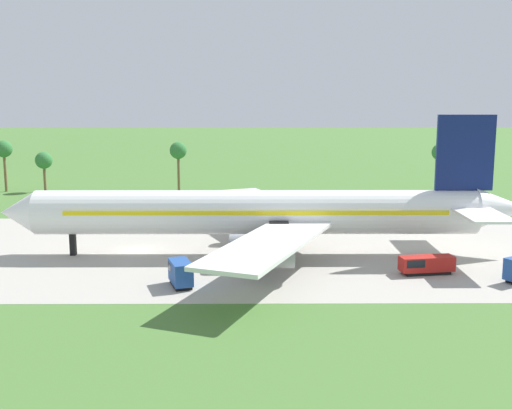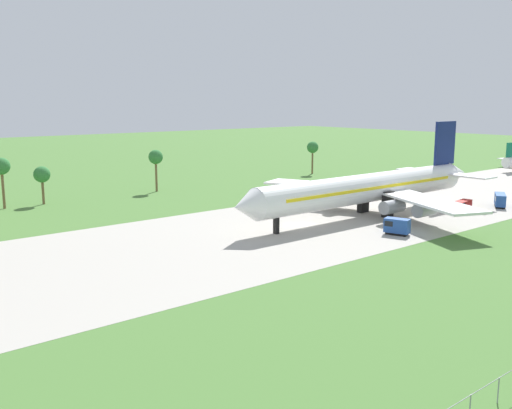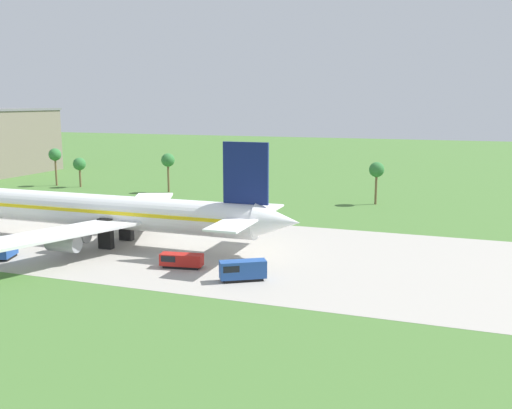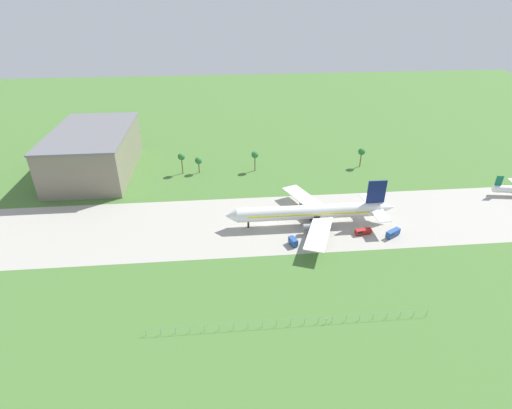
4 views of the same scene
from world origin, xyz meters
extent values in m
plane|color=#477233|center=(0.00, 0.00, 0.00)|extent=(600.00, 600.00, 0.00)
cube|color=#A8A399|center=(0.00, 0.00, 0.01)|extent=(320.00, 44.00, 0.02)
cylinder|color=white|center=(15.85, -2.41, 5.66)|extent=(56.50, 5.65, 5.65)
cone|color=white|center=(-14.66, -2.41, 5.66)|extent=(4.52, 5.54, 5.54)
cone|color=white|center=(47.64, -2.41, 6.08)|extent=(7.07, 5.37, 5.37)
cube|color=yellow|center=(15.85, -2.41, 6.08)|extent=(48.02, 5.77, 0.57)
cube|color=navy|center=(42.41, -2.41, 13.29)|extent=(7.35, 0.50, 9.61)
cube|color=white|center=(42.69, -2.41, 6.51)|extent=(5.09, 22.62, 0.30)
cube|color=white|center=(17.28, -15.27, 4.67)|extent=(16.45, 26.60, 0.44)
cube|color=white|center=(17.28, 10.45, 4.67)|extent=(16.45, 26.60, 0.44)
cylinder|color=gray|center=(15.21, -9.20, 3.00)|extent=(5.09, 2.54, 2.54)
cylinder|color=gray|center=(17.49, -14.85, 3.00)|extent=(5.09, 2.54, 2.54)
cylinder|color=gray|center=(15.21, 4.37, 3.00)|extent=(5.09, 2.54, 2.54)
cylinder|color=gray|center=(17.49, 10.03, 3.00)|extent=(5.09, 2.54, 2.54)
cube|color=black|center=(-7.87, -2.41, 2.55)|extent=(0.70, 0.90, 5.09)
cube|color=black|center=(18.68, -5.52, 2.55)|extent=(2.40, 1.20, 5.09)
cube|color=black|center=(18.68, 0.70, 2.55)|extent=(2.40, 1.20, 5.09)
cube|color=black|center=(7.58, -16.08, 0.20)|extent=(2.80, 3.93, 0.40)
cube|color=#234C99|center=(7.58, -16.08, 1.61)|extent=(3.18, 4.59, 2.42)
cube|color=black|center=(7.23, -14.99, 1.98)|extent=(2.39, 2.02, 0.90)
cube|color=black|center=(35.65, -11.39, 0.20)|extent=(5.56, 2.58, 0.40)
cube|color=#B21E19|center=(35.65, -11.39, 1.26)|extent=(6.53, 2.92, 1.72)
cube|color=black|center=(33.94, -11.65, 1.52)|extent=(2.48, 2.35, 0.90)
cylinder|color=brown|center=(55.19, 51.82, 3.87)|extent=(0.56, 0.56, 7.74)
sphere|color=#337538|center=(55.19, 51.82, 8.34)|extent=(3.60, 3.60, 3.60)
cylinder|color=brown|center=(-37.04, 51.82, 4.24)|extent=(0.56, 0.56, 8.49)
sphere|color=#337538|center=(-37.04, 51.82, 9.09)|extent=(3.60, 3.60, 3.60)
cylinder|color=brown|center=(-28.74, 51.82, 3.03)|extent=(0.56, 0.56, 6.06)
sphere|color=#337538|center=(-28.74, 51.82, 6.66)|extent=(3.60, 3.60, 3.60)
cylinder|color=brown|center=(-0.28, 51.82, 4.07)|extent=(0.56, 0.56, 8.14)
sphere|color=#337538|center=(-0.28, 51.82, 8.74)|extent=(3.60, 3.60, 3.60)
camera|label=1|loc=(15.40, -83.38, 20.89)|focal=45.00mm
camera|label=2|loc=(-71.45, -74.06, 22.59)|focal=40.00mm
camera|label=3|loc=(73.10, -84.14, 24.14)|focal=40.00mm
camera|label=4|loc=(-17.35, -135.67, 84.45)|focal=28.00mm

